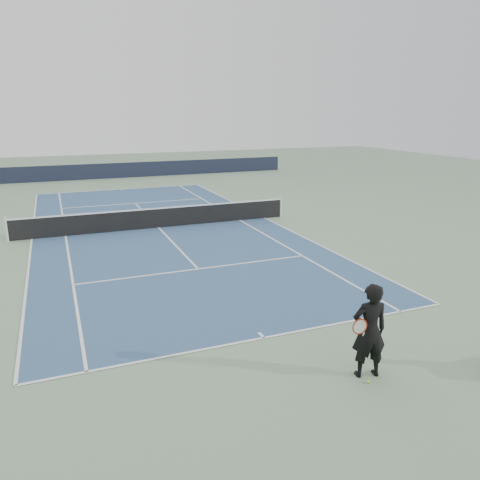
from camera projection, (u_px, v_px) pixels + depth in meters
name	position (u px, v px, depth m)	size (l,w,h in m)	color
ground	(159.00, 228.00, 21.96)	(80.00, 80.00, 0.00)	gray
court_surface	(159.00, 228.00, 21.96)	(10.97, 23.77, 0.01)	#325278
tennis_net	(158.00, 217.00, 21.82)	(12.90, 0.10, 1.07)	silver
windscreen_far	(111.00, 171.00, 37.80)	(30.00, 0.25, 1.20)	black
tennis_player	(369.00, 331.00, 9.49)	(0.88, 0.68, 2.03)	black
tennis_ball	(368.00, 382.00, 9.45)	(0.07, 0.07, 0.07)	#C6DE2D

